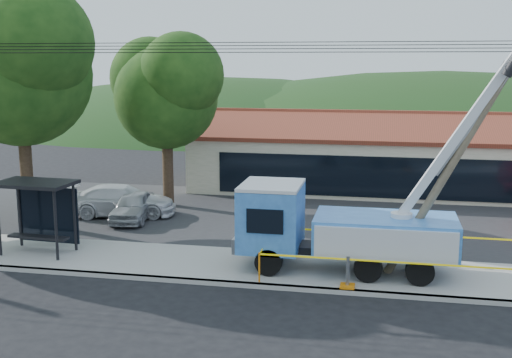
{
  "coord_description": "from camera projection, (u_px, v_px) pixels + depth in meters",
  "views": [
    {
      "loc": [
        3.88,
        -18.07,
        7.57
      ],
      "look_at": [
        -0.75,
        5.0,
        3.18
      ],
      "focal_mm": 45.0,
      "sensor_mm": 36.0,
      "label": 1
    }
  ],
  "objects": [
    {
      "name": "caution_tape",
      "position": [
        424.0,
        255.0,
        22.21
      ],
      "size": [
        11.07,
        3.55,
        1.03
      ],
      "color": "orange",
      "rests_on": "ground"
    },
    {
      "name": "ground",
      "position": [
        248.0,
        312.0,
        19.55
      ],
      "size": [
        120.0,
        120.0,
        0.0
      ],
      "primitive_type": "plane",
      "color": "black",
      "rests_on": "ground"
    },
    {
      "name": "curb",
      "position": [
        261.0,
        286.0,
        21.56
      ],
      "size": [
        60.0,
        0.25,
        0.15
      ],
      "primitive_type": "cube",
      "color": "#AAA79F",
      "rests_on": "ground"
    },
    {
      "name": "leaning_pole",
      "position": [
        460.0,
        150.0,
        21.47
      ],
      "size": [
        4.34,
        1.65,
        8.19
      ],
      "color": "brown",
      "rests_on": "ground"
    },
    {
      "name": "car_white",
      "position": [
        123.0,
        217.0,
        31.21
      ],
      "size": [
        5.47,
        3.06,
        1.5
      ],
      "primitive_type": "imported",
      "rotation": [
        0.0,
        0.0,
        1.77
      ],
      "color": "silver",
      "rests_on": "ground"
    },
    {
      "name": "bus_shelter",
      "position": [
        39.0,
        200.0,
        24.82
      ],
      "size": [
        3.01,
        1.95,
        2.81
      ],
      "rotation": [
        0.0,
        0.0,
        -0.06
      ],
      "color": "black",
      "rests_on": "ground"
    },
    {
      "name": "car_silver",
      "position": [
        134.0,
        222.0,
        30.34
      ],
      "size": [
        2.05,
        4.1,
        1.34
      ],
      "primitive_type": "imported",
      "rotation": [
        0.0,
        0.0,
        0.12
      ],
      "color": "#9EA1A5",
      "rests_on": "ground"
    },
    {
      "name": "parking_lot",
      "position": [
        300.0,
        217.0,
        31.11
      ],
      "size": [
        60.0,
        12.0,
        0.1
      ],
      "primitive_type": "cube",
      "color": "#28282B",
      "rests_on": "ground"
    },
    {
      "name": "tree_lot",
      "position": [
        166.0,
        87.0,
        32.3
      ],
      "size": [
        6.3,
        5.6,
        8.94
      ],
      "color": "#332316",
      "rests_on": "ground"
    },
    {
      "name": "hill_west",
      "position": [
        221.0,
        125.0,
        75.47
      ],
      "size": [
        78.4,
        56.0,
        28.0
      ],
      "primitive_type": "ellipsoid",
      "color": "#1F3E16",
      "rests_on": "ground"
    },
    {
      "name": "tree_west_near",
      "position": [
        19.0,
        61.0,
        28.21
      ],
      "size": [
        7.56,
        6.72,
        10.8
      ],
      "color": "#332316",
      "rests_on": "ground"
    },
    {
      "name": "utility_truck",
      "position": [
        339.0,
        226.0,
        22.72
      ],
      "size": [
        9.76,
        4.1,
        8.31
      ],
      "color": "black",
      "rests_on": "ground"
    },
    {
      "name": "sidewalk",
      "position": [
        271.0,
        268.0,
        23.39
      ],
      "size": [
        60.0,
        4.0,
        0.15
      ],
      "primitive_type": "cube",
      "color": "#AAA79F",
      "rests_on": "ground"
    },
    {
      "name": "strip_mall",
      "position": [
        385.0,
        158.0,
        37.69
      ],
      "size": [
        22.5,
        8.53,
        4.67
      ],
      "color": "#BEB997",
      "rests_on": "ground"
    },
    {
      "name": "hill_center",
      "position": [
        441.0,
        129.0,
        70.63
      ],
      "size": [
        89.6,
        64.0,
        32.0
      ],
      "primitive_type": "ellipsoid",
      "color": "#1F3E16",
      "rests_on": "ground"
    }
  ]
}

